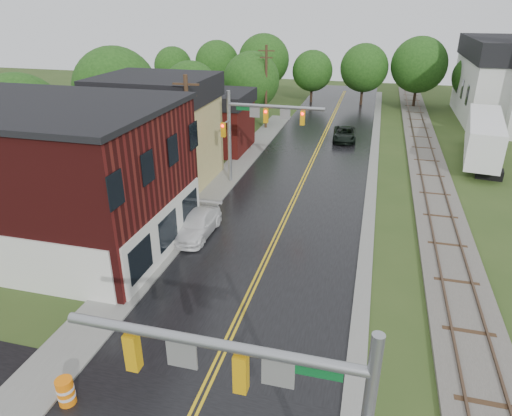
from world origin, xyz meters
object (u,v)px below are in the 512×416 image
at_px(tree_left_b, 117,92).
at_px(semi_trailer, 484,136).
at_px(tree_left_c, 192,92).
at_px(pickup_white, 197,225).
at_px(brick_building, 50,176).
at_px(utility_pole_b, 189,140).
at_px(utility_pole_c, 266,86).
at_px(traffic_signal_near, 273,396).
at_px(tree_left_a, 22,123).
at_px(traffic_signal_far, 256,122).
at_px(suv_dark, 344,134).
at_px(construction_barrel, 66,392).
at_px(tree_left_e, 253,82).

distance_m(tree_left_b, semi_trailer, 33.14).
relative_size(tree_left_c, pickup_white, 1.60).
xyz_separation_m(brick_building, utility_pole_b, (5.68, 7.00, 0.57)).
bearing_deg(semi_trailer, utility_pole_c, 163.55).
distance_m(traffic_signal_near, pickup_white, 18.32).
distance_m(utility_pole_b, semi_trailer, 26.65).
bearing_deg(tree_left_a, traffic_signal_far, 17.30).
distance_m(brick_building, semi_trailer, 35.38).
bearing_deg(tree_left_b, utility_pole_c, 47.61).
height_order(brick_building, tree_left_a, tree_left_a).
bearing_deg(pickup_white, utility_pole_b, 116.25).
xyz_separation_m(utility_pole_b, tree_left_a, (-13.05, -0.10, 0.39)).
relative_size(traffic_signal_far, tree_left_b, 0.76).
relative_size(suv_dark, construction_barrel, 4.53).
bearing_deg(utility_pole_b, tree_left_e, 94.90).
bearing_deg(brick_building, utility_pole_b, 50.93).
bearing_deg(tree_left_e, tree_left_b, -122.74).
distance_m(traffic_signal_near, traffic_signal_far, 25.94).
xyz_separation_m(traffic_signal_near, traffic_signal_far, (-6.94, 25.00, 0.01)).
bearing_deg(tree_left_c, tree_left_b, -116.56).
height_order(traffic_signal_near, pickup_white, traffic_signal_near).
relative_size(utility_pole_c, tree_left_e, 1.10).
distance_m(tree_left_a, semi_trailer, 38.00).
bearing_deg(tree_left_e, utility_pole_c, -42.84).
bearing_deg(traffic_signal_near, suv_dark, 91.80).
bearing_deg(utility_pole_c, utility_pole_b, -90.00).
bearing_deg(tree_left_e, pickup_white, -81.81).
bearing_deg(tree_left_c, brick_building, -86.86).
bearing_deg(tree_left_a, tree_left_c, 71.57).
distance_m(traffic_signal_near, utility_pole_c, 43.24).
xyz_separation_m(traffic_signal_far, tree_left_c, (-10.38, 12.90, -0.46)).
relative_size(traffic_signal_far, utility_pole_c, 0.82).
bearing_deg(traffic_signal_far, tree_left_c, 128.82).
distance_m(brick_building, traffic_signal_far, 15.03).
distance_m(suv_dark, semi_trailer, 12.98).
relative_size(traffic_signal_near, pickup_white, 1.53).
bearing_deg(utility_pole_c, traffic_signal_near, -76.26).
relative_size(tree_left_e, construction_barrel, 7.49).
bearing_deg(traffic_signal_near, utility_pole_c, 103.74).
distance_m(brick_building, tree_left_b, 17.80).
distance_m(traffic_signal_far, semi_trailer, 21.16).
distance_m(traffic_signal_far, pickup_white, 10.25).
xyz_separation_m(utility_pole_b, tree_left_e, (-2.05, 23.90, 0.09)).
bearing_deg(brick_building, tree_left_b, 107.61).
xyz_separation_m(utility_pole_c, construction_barrel, (2.23, -39.62, -4.18)).
bearing_deg(suv_dark, utility_pole_b, -119.06).
height_order(traffic_signal_far, tree_left_a, tree_left_a).
height_order(traffic_signal_near, suv_dark, traffic_signal_near).
bearing_deg(tree_left_b, utility_pole_b, -41.86).
distance_m(utility_pole_b, utility_pole_c, 22.00).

